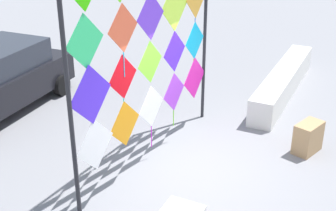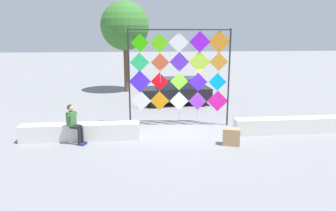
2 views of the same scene
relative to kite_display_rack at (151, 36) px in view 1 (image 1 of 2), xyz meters
name	(u,v)px [view 1 (image 1 of 2)]	position (x,y,z in m)	size (l,w,h in m)	color
ground	(200,165)	(0.14, -0.93, -2.47)	(120.00, 120.00, 0.00)	gray
plaza_ledge_right	(283,82)	(4.31, -1.52, -2.15)	(4.50, 0.56, 0.64)	silver
kite_display_rack	(151,36)	(0.00, 0.00, 0.00)	(4.36, 0.43, 4.21)	#232328
cardboard_box_large	(308,138)	(1.56, -2.66, -2.16)	(0.62, 0.36, 0.63)	tan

